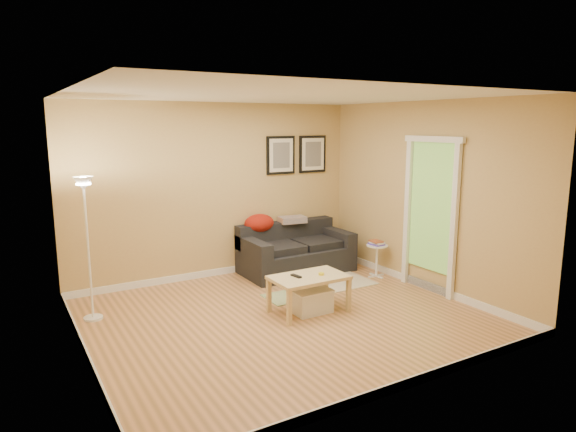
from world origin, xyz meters
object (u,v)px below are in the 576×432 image
object	(u,v)px
storage_bin	(311,301)
coffee_table	(309,294)
side_table	(377,261)
book_stack	(376,243)
floor_lamp	(88,253)
sofa	(297,248)

from	to	relation	value
storage_bin	coffee_table	bearing A→B (deg)	134.81
side_table	book_stack	world-z (taller)	book_stack
storage_bin	floor_lamp	xyz separation A→B (m)	(-2.36, 1.13, 0.66)
coffee_table	side_table	distance (m)	1.82
sofa	book_stack	distance (m)	1.23
storage_bin	side_table	xyz separation A→B (m)	(1.66, 0.73, 0.10)
coffee_table	side_table	xyz separation A→B (m)	(1.68, 0.71, 0.02)
sofa	storage_bin	bearing A→B (deg)	-115.56
sofa	coffee_table	xyz separation A→B (m)	(-0.77, -1.54, -0.14)
coffee_table	side_table	world-z (taller)	side_table
coffee_table	storage_bin	world-z (taller)	coffee_table
coffee_table	floor_lamp	bearing A→B (deg)	168.55
sofa	coffee_table	distance (m)	1.73
storage_bin	floor_lamp	bearing A→B (deg)	154.43
coffee_table	book_stack	distance (m)	1.84
storage_bin	side_table	world-z (taller)	side_table
sofa	side_table	size ratio (longest dim) A/B	3.44
sofa	side_table	world-z (taller)	sofa
sofa	coffee_table	world-z (taller)	sofa
sofa	floor_lamp	size ratio (longest dim) A/B	0.99
side_table	sofa	bearing A→B (deg)	137.62
floor_lamp	book_stack	bearing A→B (deg)	-5.63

